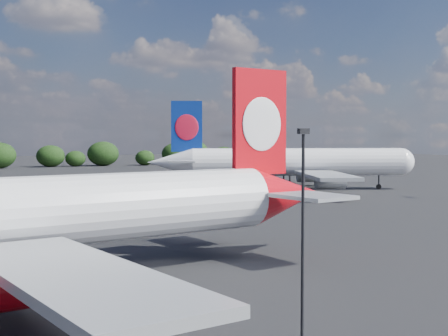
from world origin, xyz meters
name	(u,v)px	position (x,y,z in m)	size (l,w,h in m)	color
qantas_airliner	(53,214)	(0.09, 7.70, 5.17)	(51.89, 49.57, 16.98)	white
china_southern_airliner	(288,163)	(56.46, 69.37, 5.42)	(52.87, 50.82, 17.79)	white
apron_lamp_post	(303,229)	(8.87, -13.02, 6.30)	(0.55, 0.30, 11.30)	black
billboard_yellow	(3,156)	(12.00, 182.00, 3.87)	(5.00, 0.30, 5.50)	#ECAA14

